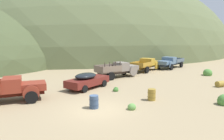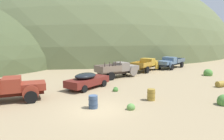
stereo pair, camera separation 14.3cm
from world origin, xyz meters
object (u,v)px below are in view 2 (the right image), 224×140
at_px(truck_chalk_blue, 170,62).
at_px(oil_drum_spare, 151,95).
at_px(truck_mustard, 147,64).
at_px(oil_drum_foreground, 93,102).
at_px(truck_primer_gray, 120,69).
at_px(car_oxblood, 88,80).
at_px(truck_rust_red, 11,89).
at_px(oil_drum_tipped, 220,84).

xyz_separation_m(truck_chalk_blue, oil_drum_spare, (-15.42, -11.03, -0.54)).
bearing_deg(truck_mustard, oil_drum_foreground, -165.61).
xyz_separation_m(truck_primer_gray, truck_mustard, (6.60, 1.91, -0.01)).
height_order(car_oxblood, truck_mustard, truck_mustard).
bearing_deg(oil_drum_foreground, truck_rust_red, 131.57).
bearing_deg(car_oxblood, truck_mustard, 0.86).
height_order(truck_primer_gray, truck_chalk_blue, truck_primer_gray).
bearing_deg(truck_rust_red, car_oxblood, 17.62).
relative_size(truck_chalk_blue, oil_drum_foreground, 7.41).
bearing_deg(truck_primer_gray, car_oxblood, -155.13).
xyz_separation_m(truck_rust_red, oil_drum_foreground, (4.46, -5.03, -0.54)).
xyz_separation_m(truck_chalk_blue, oil_drum_foreground, (-20.12, -10.04, -0.54)).
distance_m(truck_mustard, truck_chalk_blue, 4.77).
xyz_separation_m(truck_rust_red, oil_drum_spare, (9.16, -6.02, -0.54)).
distance_m(car_oxblood, truck_primer_gray, 6.79).
xyz_separation_m(oil_drum_tipped, oil_drum_foreground, (-13.78, 1.73, 0.15)).
bearing_deg(truck_rust_red, truck_chalk_blue, 24.70).
distance_m(car_oxblood, oil_drum_tipped, 13.32).
bearing_deg(truck_chalk_blue, truck_primer_gray, -7.42).
bearing_deg(truck_primer_gray, oil_drum_foreground, -136.57).
distance_m(oil_drum_tipped, oil_drum_spare, 9.11).
xyz_separation_m(truck_rust_red, car_oxblood, (7.11, 0.55, -0.18)).
bearing_deg(truck_chalk_blue, oil_drum_tipped, 46.59).
relative_size(car_oxblood, oil_drum_spare, 5.73).
height_order(oil_drum_foreground, oil_drum_spare, oil_drum_foreground).
bearing_deg(oil_drum_foreground, truck_primer_gray, 44.15).
height_order(car_oxblood, oil_drum_spare, car_oxblood).
height_order(truck_mustard, oil_drum_foreground, truck_mustard).
bearing_deg(oil_drum_tipped, car_oxblood, 146.71).
xyz_separation_m(truck_mustard, truck_chalk_blue, (4.75, -0.38, -0.01)).
distance_m(truck_rust_red, truck_chalk_blue, 25.09).
distance_m(truck_chalk_blue, oil_drum_foreground, 22.49).
xyz_separation_m(truck_rust_red, truck_chalk_blue, (24.58, 5.01, -0.00)).
relative_size(truck_rust_red, truck_chalk_blue, 0.92).
bearing_deg(truck_primer_gray, truck_mustard, 15.41).
distance_m(truck_rust_red, oil_drum_tipped, 19.46).
height_order(truck_chalk_blue, oil_drum_tipped, truck_chalk_blue).
height_order(truck_rust_red, truck_chalk_blue, truck_rust_red).
height_order(car_oxblood, oil_drum_tipped, car_oxblood).
distance_m(truck_mustard, oil_drum_foreground, 18.58).
bearing_deg(truck_rust_red, oil_drum_spare, -20.14).
bearing_deg(car_oxblood, oil_drum_tipped, -53.26).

